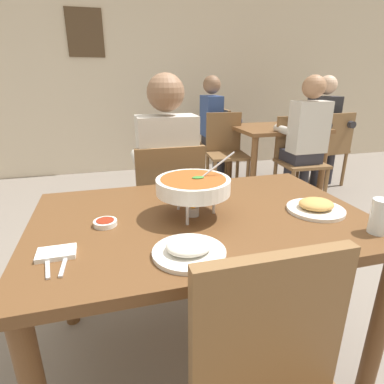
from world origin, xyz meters
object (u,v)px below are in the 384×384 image
object	(u,v)px
diner_main	(166,167)
chair_bg_corner	(225,147)
chair_bg_middle	(330,145)
patron_bg_right	(306,134)
curry_bowl	(193,186)
rice_plate	(189,249)
appetizer_plate	(316,207)
sauce_dish	(105,223)
drink_glass	(380,218)
dining_table_main	(201,237)
chair_bg_right	(298,154)
patron_bg_left	(214,122)
dining_table_far	(276,138)
chair_bg_left	(215,140)
patron_bg_middle	(324,124)
chair_diner_main	(168,203)

from	to	relation	value
diner_main	chair_bg_corner	distance (m)	1.82
chair_bg_middle	patron_bg_right	bearing A→B (deg)	-146.44
curry_bowl	patron_bg_right	size ratio (longest dim) A/B	0.25
rice_plate	appetizer_plate	bearing A→B (deg)	17.90
sauce_dish	drink_glass	bearing A→B (deg)	-18.70
dining_table_main	appetizer_plate	world-z (taller)	appetizer_plate
chair_bg_right	patron_bg_left	size ratio (longest dim) A/B	0.69
rice_plate	dining_table_far	xyz separation A→B (m)	(1.72, 2.48, -0.15)
chair_bg_left	patron_bg_middle	world-z (taller)	patron_bg_middle
dining_table_main	chair_bg_left	distance (m)	2.97
drink_glass	patron_bg_right	world-z (taller)	patron_bg_right
diner_main	drink_glass	size ratio (longest dim) A/B	10.08
curry_bowl	chair_bg_corner	size ratio (longest dim) A/B	0.37
diner_main	patron_bg_left	size ratio (longest dim) A/B	1.00
appetizer_plate	chair_bg_corner	xyz separation A→B (m)	(0.51, 2.37, -0.25)
rice_plate	chair_bg_right	distance (m)	2.67
dining_table_main	chair_diner_main	size ratio (longest dim) A/B	1.52
rice_plate	dining_table_far	bearing A→B (deg)	55.17
appetizer_plate	dining_table_far	size ratio (longest dim) A/B	0.24
curry_bowl	dining_table_far	size ratio (longest dim) A/B	0.33
chair_bg_middle	chair_bg_right	distance (m)	0.73
appetizer_plate	patron_bg_left	world-z (taller)	patron_bg_left
diner_main	chair_bg_middle	size ratio (longest dim) A/B	1.46
chair_diner_main	curry_bowl	distance (m)	0.81
chair_diner_main	chair_bg_middle	xyz separation A→B (m)	(2.26, 1.33, 0.00)
diner_main	appetizer_plate	world-z (taller)	diner_main
sauce_dish	chair_bg_middle	bearing A→B (deg)	37.85
patron_bg_middle	rice_plate	bearing A→B (deg)	-133.68
appetizer_plate	sauce_dish	xyz separation A→B (m)	(-0.87, 0.10, -0.01)
chair_bg_middle	dining_table_main	bearing A→B (deg)	-137.60
rice_plate	sauce_dish	distance (m)	0.39
chair_bg_right	patron_bg_middle	distance (m)	0.82
curry_bowl	patron_bg_right	xyz separation A→B (m)	(1.63, 1.61, -0.12)
patron_bg_left	patron_bg_right	bearing A→B (deg)	-62.02
appetizer_plate	drink_glass	world-z (taller)	drink_glass
chair_bg_middle	dining_table_far	bearing A→B (deg)	168.83
chair_bg_right	curry_bowl	bearing A→B (deg)	-133.46
appetizer_plate	patron_bg_right	xyz separation A→B (m)	(1.11, 1.71, -0.02)
sauce_dish	curry_bowl	bearing A→B (deg)	0.08
dining_table_main	appetizer_plate	xyz separation A→B (m)	(0.48, -0.09, 0.12)
patron_bg_right	chair_diner_main	bearing A→B (deg)	-150.92
dining_table_far	drink_glass	bearing A→B (deg)	-111.99
sauce_dish	chair_bg_corner	bearing A→B (deg)	58.75
chair_diner_main	dining_table_far	world-z (taller)	chair_diner_main
dining_table_main	chair_bg_right	size ratio (longest dim) A/B	1.52
appetizer_plate	chair_bg_middle	bearing A→B (deg)	50.50
curry_bowl	chair_bg_middle	size ratio (longest dim) A/B	0.37
dining_table_far	chair_bg_corner	distance (m)	0.62
drink_glass	chair_bg_right	bearing A→B (deg)	63.58
dining_table_main	rice_plate	xyz separation A→B (m)	(-0.13, -0.29, 0.12)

